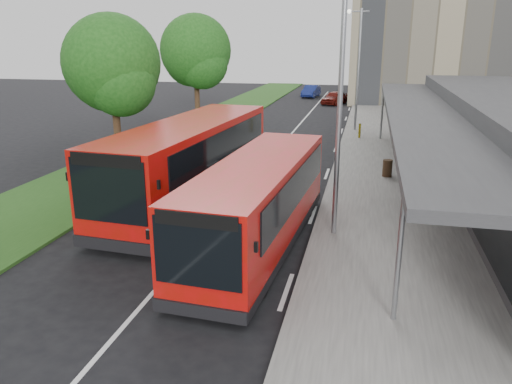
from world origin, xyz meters
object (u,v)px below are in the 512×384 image
Objects in this scene: bollard at (360,131)px; car_near at (335,97)px; lamp_post_near at (338,90)px; lamp_post_far at (357,62)px; litter_bin at (387,168)px; tree_mid at (113,70)px; tree_far at (196,55)px; car_far at (311,91)px; bus_second at (190,162)px; bus_main at (259,204)px.

bollard is 18.63m from car_near.
lamp_post_far is (0.00, 20.00, 0.00)m from lamp_post_near.
car_near is (-4.40, 27.80, 0.13)m from litter_bin.
tree_far reaches higher than tree_mid.
lamp_post_near reaches higher than car_far.
tree_far reaches higher than bus_second.
tree_far is 17.86m from bus_second.
bus_second reaches higher than car_near.
lamp_post_far is 2.04× the size of car_near.
tree_mid is 0.77× the size of bus_main.
tree_mid is 15.83m from bollard.
lamp_post_near is 35.70m from car_near.
car_near reaches higher than litter_bin.
car_near is (3.22, 32.97, -0.96)m from bus_second.
bus_second is 15.84m from bollard.
lamp_post_near is at bearing -18.75° from bus_second.
tree_far is at bearing 90.00° from tree_mid.
bus_main is 10.68× the size of bollard.
tree_far is 0.70× the size of bus_second.
car_near is at bearing 93.95° from lamp_post_near.
tree_mid is at bearing -177.65° from litter_bin.
car_far is at bearing 80.68° from tree_mid.
car_near is (-2.44, 35.38, -4.05)m from lamp_post_near.
car_near is (8.68, 16.33, -4.47)m from tree_far.
tree_far is 0.99× the size of lamp_post_near.
litter_bin is at bearing -41.23° from tree_far.
tree_mid reaches higher than litter_bin.
car_near reaches higher than bollard.
tree_far is 2.03× the size of car_near.
lamp_post_far reaches higher than car_near.
tree_mid is 1.86× the size of car_far.
car_far reaches higher than litter_bin.
bollard is 0.23× the size of car_near.
bus_second is (5.47, -16.64, -3.51)m from tree_far.
bus_main is (8.98, -8.31, -3.41)m from tree_mid.
bus_main is at bearing -70.73° from car_near.
car_near is at bearing 72.96° from tree_mid.
car_far is (-7.45, 33.81, 0.12)m from litter_bin.
tree_far is 11.18m from lamp_post_far.
bus_main is 12.55× the size of litter_bin.
litter_bin is 34.62m from car_far.
tree_mid is 0.93× the size of lamp_post_far.
tree_far reaches higher than bollard.
tree_far is at bearing 138.77° from litter_bin.
car_far is (-5.49, 21.40, -4.06)m from lamp_post_far.
tree_mid is 35.05m from car_far.
car_far is (-3.05, 6.02, -0.01)m from car_near.
bus_second is 2.84× the size of car_far.
lamp_post_far is 16.10m from car_near.
car_near is at bearing 98.99° from bollard.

